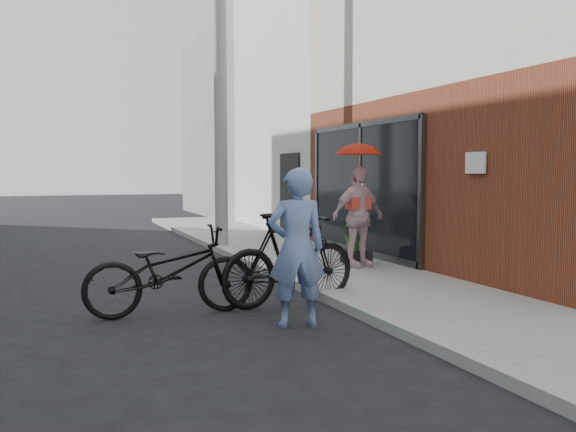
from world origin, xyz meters
TOP-DOWN VIEW (x-y plane):
  - ground at (0.00, 0.00)m, footprint 80.00×80.00m
  - sidewalk at (2.10, 2.00)m, footprint 2.20×24.00m
  - curb at (0.94, 2.00)m, footprint 0.12×24.00m
  - plaster_building at (7.20, 9.00)m, footprint 8.00×6.00m
  - east_building_far at (7.20, 16.00)m, footprint 8.00×8.00m
  - utility_pole at (1.10, 6.00)m, footprint 0.28×0.28m
  - officer at (0.10, -0.66)m, footprint 0.70×0.52m
  - bike_left at (-1.08, 0.37)m, footprint 2.03×0.77m
  - bike_right at (0.45, 0.40)m, footprint 2.04×0.93m
  - kimono_woman at (2.36, 2.15)m, footprint 1.03×0.55m
  - parasol at (2.36, 2.15)m, footprint 0.74×0.74m
  - planter at (2.52, 2.49)m, footprint 0.47×0.47m
  - potted_plant at (2.52, 2.49)m, footprint 0.57×0.49m

SIDE VIEW (x-z plane):
  - ground at x=0.00m, z-range 0.00..0.00m
  - sidewalk at x=2.10m, z-range 0.00..0.12m
  - curb at x=0.94m, z-range 0.00..0.12m
  - planter at x=2.52m, z-range 0.12..0.35m
  - bike_left at x=-1.08m, z-range 0.00..1.05m
  - bike_right at x=0.45m, z-range 0.00..1.18m
  - potted_plant at x=2.52m, z-range 0.35..0.98m
  - officer at x=0.10m, z-range 0.00..1.74m
  - kimono_woman at x=2.36m, z-range 0.12..1.79m
  - parasol at x=2.36m, z-range 1.79..2.44m
  - plaster_building at x=7.20m, z-range 0.00..7.00m
  - east_building_far at x=7.20m, z-range 0.00..7.00m
  - utility_pole at x=1.10m, z-range 0.00..7.00m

